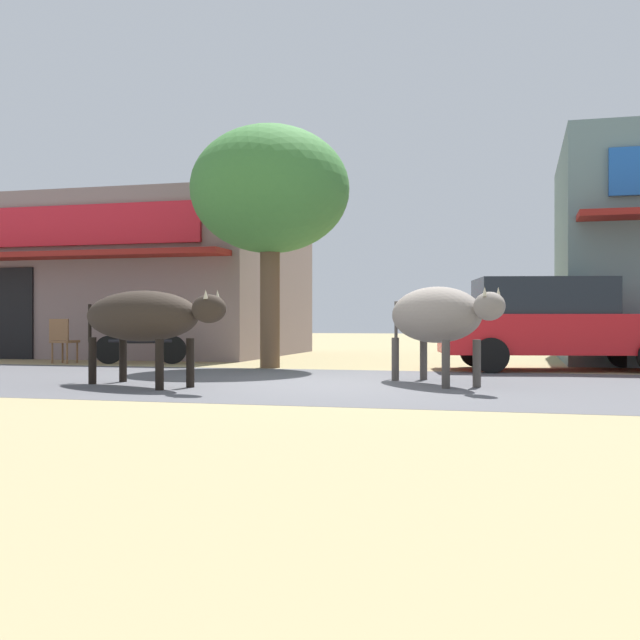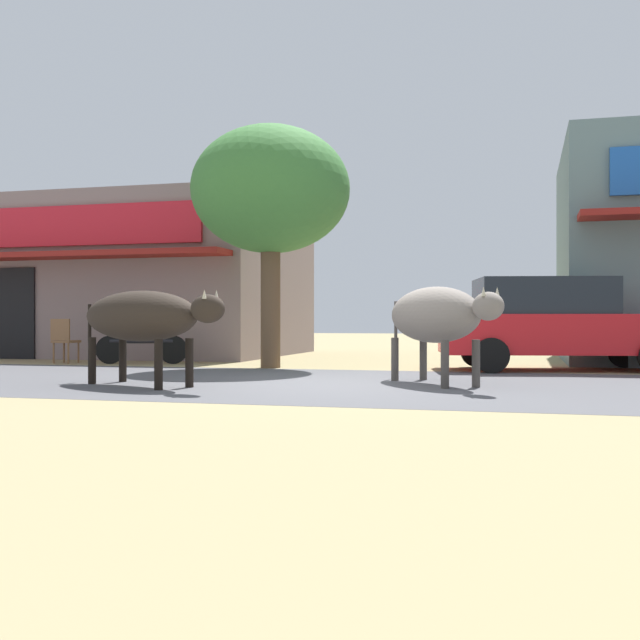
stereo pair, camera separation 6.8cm
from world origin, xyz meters
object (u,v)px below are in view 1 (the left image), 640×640
(parked_motorcycle, at_px, (142,341))
(cow_near_brown, at_px, (143,317))
(parked_hatchback_car, at_px, (555,323))
(cafe_chair_near_tree, at_px, (63,339))
(cow_far_dark, at_px, (436,316))
(roadside_tree, at_px, (270,191))

(parked_motorcycle, xyz_separation_m, cow_near_brown, (2.50, -4.78, 0.48))
(parked_hatchback_car, distance_m, cow_near_brown, 7.38)
(parked_hatchback_car, bearing_deg, cafe_chair_near_tree, -178.19)
(parked_motorcycle, distance_m, cow_far_dark, 7.24)
(parked_motorcycle, height_order, cafe_chair_near_tree, parked_motorcycle)
(roadside_tree, xyz_separation_m, parked_motorcycle, (-2.91, 0.52, -2.86))
(cafe_chair_near_tree, bearing_deg, cow_near_brown, -47.41)
(cow_far_dark, distance_m, cafe_chair_near_tree, 8.64)
(cow_far_dark, xyz_separation_m, cafe_chair_near_tree, (-8.00, 3.24, -0.45))
(roadside_tree, relative_size, cow_near_brown, 1.66)
(roadside_tree, relative_size, parked_motorcycle, 2.49)
(parked_hatchback_car, distance_m, cow_far_dark, 3.95)
(parked_hatchback_car, distance_m, parked_motorcycle, 8.07)
(parked_hatchback_car, xyz_separation_m, cow_far_dark, (-1.73, -3.55, 0.12))
(roadside_tree, relative_size, cow_far_dark, 1.86)
(cow_far_dark, height_order, cafe_chair_near_tree, cow_far_dark)
(parked_hatchback_car, xyz_separation_m, cow_near_brown, (-5.56, -4.85, 0.10))
(parked_hatchback_car, bearing_deg, cow_near_brown, -138.89)
(roadside_tree, height_order, cafe_chair_near_tree, roadside_tree)
(cow_near_brown, bearing_deg, parked_motorcycle, 117.60)
(cow_near_brown, bearing_deg, parked_hatchback_car, 41.11)
(parked_hatchback_car, bearing_deg, cow_far_dark, -116.03)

